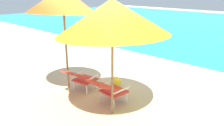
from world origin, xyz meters
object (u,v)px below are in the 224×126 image
beach_umbrella_left (63,1)px  beach_ball (116,82)px  lounge_chair_left (81,77)px  beach_umbrella_right (112,17)px  lounge_chair_right (108,89)px

beach_umbrella_left → beach_ball: bearing=55.7°
lounge_chair_left → beach_umbrella_right: 2.13m
lounge_chair_left → lounge_chair_right: size_ratio=1.03×
beach_umbrella_left → lounge_chair_left: bearing=42.5°
beach_ball → beach_umbrella_right: bearing=-51.8°
lounge_chair_left → beach_umbrella_left: 1.93m
lounge_chair_left → lounge_chair_right: 0.99m
beach_umbrella_left → beach_ball: size_ratio=9.11×
beach_umbrella_right → beach_umbrella_left: bearing=179.8°
lounge_chair_left → lounge_chair_right: same height
lounge_chair_right → beach_ball: (-0.51, 0.84, -0.26)m
lounge_chair_left → lounge_chair_right: (0.99, -0.01, 0.00)m
lounge_chair_right → lounge_chair_left: bearing=179.4°
beach_umbrella_left → beach_ball: 2.51m
lounge_chair_right → beach_umbrella_left: (-1.23, -0.21, 1.91)m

